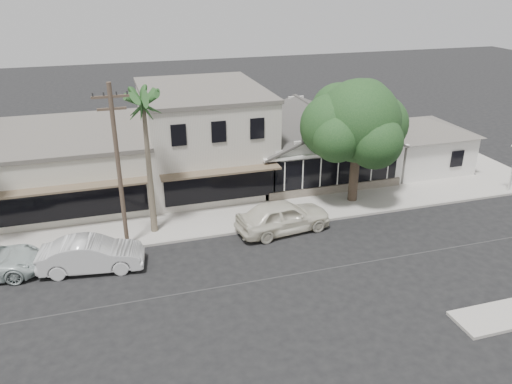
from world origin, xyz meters
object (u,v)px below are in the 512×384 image
object	(u,v)px
utility_pole	(118,165)
car_0	(283,216)
shade_tree	(356,123)
car_1	(91,255)

from	to	relation	value
utility_pole	car_0	xyz separation A→B (m)	(8.77, -0.66, -3.85)
car_0	shade_tree	bearing A→B (deg)	-71.07
shade_tree	car_1	bearing A→B (deg)	-166.47
car_1	shade_tree	world-z (taller)	shade_tree
utility_pole	car_0	distance (m)	9.60
car_0	utility_pole	bearing A→B (deg)	78.48
car_1	shade_tree	xyz separation A→B (m)	(16.24, 3.91, 4.44)
utility_pole	car_1	distance (m)	4.69
utility_pole	car_1	world-z (taller)	utility_pole
shade_tree	car_0	bearing A→B (deg)	-153.86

